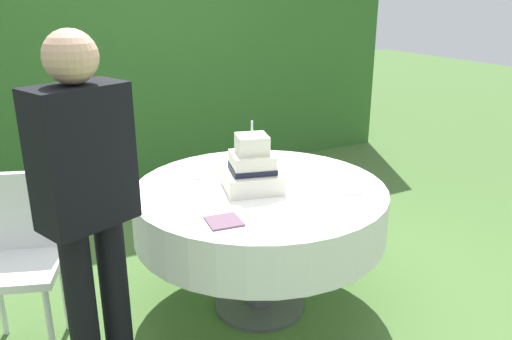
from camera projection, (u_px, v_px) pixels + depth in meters
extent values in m
plane|color=#476B33|center=(260.00, 305.00, 3.00)|extent=(20.00, 20.00, 0.00)
cube|color=#336628|center=(120.00, 39.00, 4.76)|extent=(5.58, 0.60, 2.60)
cylinder|color=#4C4C51|center=(260.00, 303.00, 3.00)|extent=(0.51, 0.51, 0.02)
cylinder|color=#4C4C51|center=(260.00, 251.00, 2.89)|extent=(0.14, 0.14, 0.70)
cylinder|color=olive|center=(260.00, 190.00, 2.77)|extent=(1.32, 1.32, 0.03)
cylinder|color=white|center=(260.00, 209.00, 2.80)|extent=(1.35, 1.35, 0.26)
cube|color=silver|center=(252.00, 180.00, 2.72)|extent=(0.36, 0.36, 0.10)
cube|color=silver|center=(252.00, 162.00, 2.69)|extent=(0.26, 0.26, 0.10)
cube|color=black|center=(252.00, 168.00, 2.70)|extent=(0.27, 0.27, 0.03)
cube|color=silver|center=(252.00, 144.00, 2.66)|extent=(0.19, 0.19, 0.10)
sphere|color=#C6599E|center=(267.00, 159.00, 2.82)|extent=(0.07, 0.07, 0.07)
cylinder|color=silver|center=(252.00, 128.00, 2.63)|extent=(0.01, 0.01, 0.07)
cylinder|color=white|center=(350.00, 190.00, 2.70)|extent=(0.13, 0.13, 0.01)
cylinder|color=white|center=(205.00, 175.00, 2.92)|extent=(0.14, 0.14, 0.01)
cube|color=#6B4C60|center=(224.00, 221.00, 2.34)|extent=(0.17, 0.17, 0.01)
cylinder|color=white|center=(51.00, 329.00, 2.43)|extent=(0.03, 0.03, 0.45)
cylinder|color=white|center=(0.00, 296.00, 2.68)|extent=(0.03, 0.03, 0.45)
cylinder|color=white|center=(64.00, 292.00, 2.73)|extent=(0.03, 0.03, 0.45)
cube|color=white|center=(17.00, 268.00, 2.47)|extent=(0.52, 0.52, 0.04)
cube|color=white|center=(20.00, 211.00, 2.57)|extent=(0.39, 0.18, 0.40)
cylinder|color=black|center=(84.00, 323.00, 2.14)|extent=(0.12, 0.12, 0.85)
cylinder|color=black|center=(116.00, 306.00, 2.26)|extent=(0.12, 0.12, 0.85)
cube|color=black|center=(82.00, 157.00, 1.97)|extent=(0.41, 0.32, 0.55)
sphere|color=tan|center=(70.00, 57.00, 1.85)|extent=(0.20, 0.20, 0.20)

